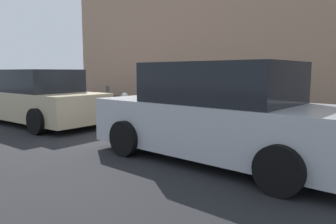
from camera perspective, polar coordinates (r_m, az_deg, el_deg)
The scene contains 14 objects.
ground_plane at distance 9.42m, azimuth -7.80°, elevation -2.09°, with size 40.00×40.00×0.00m, color black.
sidewalk_curb at distance 11.24m, azimuth 1.56°, elevation -0.16°, with size 18.00×5.00×0.14m, color #ADA89E.
suitcase_navy_0 at distance 7.70m, azimuth 14.41°, elevation -0.43°, with size 0.47×0.20×1.02m.
suitcase_black_1 at distance 7.88m, azimuth 10.26°, elevation -0.93°, with size 0.45×0.20×0.60m.
suitcase_silver_2 at distance 8.26m, azimuth 7.32°, elevation 0.21°, with size 0.45×0.28×1.03m.
suitcase_maroon_3 at distance 8.55m, azimuth 4.16°, elevation -0.21°, with size 0.40×0.25×0.75m.
suitcase_olive_4 at distance 8.81m, azimuth 0.98°, elevation 0.77°, with size 0.48×0.24×1.08m.
suitcase_teal_5 at distance 9.17m, azimuth -1.82°, elevation 0.72°, with size 0.42×0.23×0.89m.
suitcase_red_6 at distance 9.50m, azimuth -4.27°, elevation 0.65°, with size 0.38×0.24×0.87m.
fire_hydrant at distance 10.16m, azimuth -7.71°, elevation 1.52°, with size 0.39×0.21×0.72m.
bollard_post at distance 10.53m, azimuth -10.68°, elevation 2.12°, with size 0.12×0.12×0.92m, color #333338.
parking_meter at distance 7.44m, azimuth 23.43°, elevation 2.42°, with size 0.12×0.09×1.27m.
parked_car_silver_0 at distance 5.51m, azimuth 9.30°, elevation -0.54°, with size 4.64×2.14×1.66m.
parked_car_beige_1 at distance 9.88m, azimuth -21.93°, elevation 2.19°, with size 4.38×2.00×1.57m.
Camera 1 is at (-6.82, 6.32, 1.51)m, focal length 34.17 mm.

